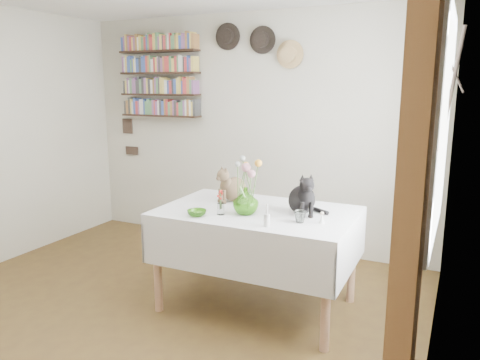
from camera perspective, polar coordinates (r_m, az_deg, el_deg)
The scene contains 16 objects.
room at distance 3.20m, azimuth -15.64°, elevation 1.99°, with size 4.08×4.58×2.58m.
window at distance 3.19m, azimuth 23.29°, elevation 4.10°, with size 0.12×1.52×1.32m.
curtain at distance 2.33m, azimuth 20.11°, elevation -4.31°, with size 0.12×0.38×2.10m, color brown.
dining_table at distance 3.69m, azimuth 2.09°, elevation -6.65°, with size 1.50×0.97×0.80m.
tabby_cat at distance 3.89m, azimuth -0.68°, elevation -0.33°, with size 0.21×0.26×0.31m, color brown, non-canonical shape.
black_cat at distance 3.54m, azimuth 7.57°, elevation -1.47°, with size 0.22×0.28×0.33m, color black, non-canonical shape.
flower_vase at distance 3.50m, azimuth 0.69°, elevation -2.56°, with size 0.19×0.19×0.20m, color #74CA38.
green_bowl at distance 3.48m, azimuth -5.28°, elevation -4.03°, with size 0.14×0.14×0.04m, color #74CA38.
drinking_glass at distance 3.33m, azimuth 7.33°, elevation -4.45°, with size 0.09×0.09×0.08m, color white.
candlestick at distance 3.22m, azimuth 3.28°, elevation -4.76°, with size 0.04×0.04×0.16m.
berry_jar at distance 3.49m, azimuth -2.36°, elevation -2.71°, with size 0.05×0.05×0.22m.
porcelain_figurine at distance 3.34m, azimuth 9.95°, elevation -4.61°, with size 0.04×0.04×0.09m.
flower_bouquet at distance 3.46m, azimuth 0.74°, elevation 1.35°, with size 0.17×0.12×0.39m.
bookshelf_unit at distance 5.53m, azimuth -9.78°, elevation 12.33°, with size 1.00×0.16×0.91m.
wall_hats at distance 4.98m, azimuth 2.29°, elevation 16.32°, with size 0.98×0.09×0.48m.
wall_art_plaques at distance 5.94m, azimuth -13.33°, elevation 5.20°, with size 0.21×0.02×0.44m.
Camera 1 is at (2.09, -2.36, 1.76)m, focal length 35.00 mm.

